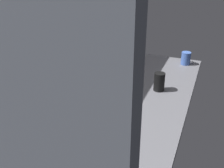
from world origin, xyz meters
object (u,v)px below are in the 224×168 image
Objects in this scene: mouse at (89,139)px; mug_ceramic_blue at (186,58)px; monitor at (59,60)px; mug_black_travel at (159,82)px; lava_lamp at (129,38)px; keyboard at (110,110)px; mug_red_plastic at (111,70)px.

mouse is 0.95× the size of mug_ceramic_blue.
mug_black_travel is at bearing -53.59° from monitor.
lava_lamp is at bearing -6.83° from monitor.
keyboard is 41.60cm from mug_red_plastic.
mug_black_travel is 0.30× the size of lava_lamp.
mug_red_plastic is 46.63cm from lava_lamp.
mug_black_travel is (33.79, -45.81, -19.10)cm from monitor.
mug_black_travel is at bearing -10.08° from mouse.
mug_ceramic_blue is 0.92× the size of mug_black_travel.
mug_red_plastic is (65.71, 16.51, 4.64)cm from mouse.
keyboard is 1.01× the size of lava_lamp.
mouse is 113.84cm from lava_lamp.
keyboard is at bearing 151.68° from mug_black_travel.
lava_lamp reaches higher than mug_red_plastic.
mug_ceramic_blue is (83.56, -26.94, 3.71)cm from keyboard.
mug_red_plastic is at bearing 81.65° from mug_black_travel.
monitor is at bearing 161.74° from mug_red_plastic.
mug_red_plastic is at bearing 137.11° from mug_ceramic_blue.
mouse is 0.26× the size of lava_lamp.
mouse is 67.91cm from mug_red_plastic.
mug_ceramic_blue is at bearing -42.89° from mug_red_plastic.
mug_ceramic_blue is 45.80cm from lava_lamp.
monitor is 1.20× the size of keyboard.
keyboard is at bearing -158.75° from mug_red_plastic.
mouse is (-27.06, -29.26, -22.93)cm from monitor.
lava_lamp reaches higher than keyboard.
mouse is 63.18cm from mug_black_travel.
monitor reaches higher than mug_black_travel.
mouse is 0.87× the size of mug_black_travel.
monitor is at bearing 126.41° from mug_black_travel.
mug_red_plastic reaches higher than mug_ceramic_blue.
mouse reaches higher than keyboard.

